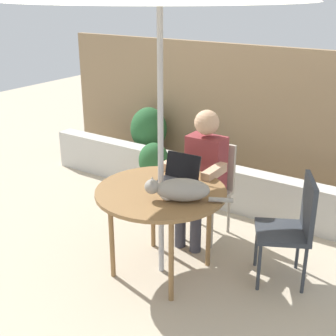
{
  "coord_description": "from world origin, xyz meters",
  "views": [
    {
      "loc": [
        1.87,
        -2.71,
        2.21
      ],
      "look_at": [
        0.0,
        0.1,
        0.89
      ],
      "focal_mm": 49.47,
      "sensor_mm": 36.0,
      "label": 1
    }
  ],
  "objects_px": {
    "patio_table": "(161,197)",
    "cat": "(179,190)",
    "chair_empty": "(294,222)",
    "potted_plant_near_fence": "(149,137)",
    "potted_plant_by_chair": "(154,169)",
    "chair_occupied": "(210,182)",
    "person_seated": "(202,170)",
    "laptop": "(180,174)"
  },
  "relations": [
    {
      "from": "person_seated",
      "to": "potted_plant_by_chair",
      "type": "xyz_separation_m",
      "value": [
        -0.87,
        0.48,
        -0.33
      ]
    },
    {
      "from": "chair_occupied",
      "to": "potted_plant_by_chair",
      "type": "relative_size",
      "value": 1.36
    },
    {
      "from": "patio_table",
      "to": "cat",
      "type": "distance_m",
      "value": 0.28
    },
    {
      "from": "potted_plant_near_fence",
      "to": "potted_plant_by_chair",
      "type": "xyz_separation_m",
      "value": [
        0.52,
        -0.63,
        -0.11
      ]
    },
    {
      "from": "cat",
      "to": "potted_plant_by_chair",
      "type": "height_order",
      "value": "cat"
    },
    {
      "from": "patio_table",
      "to": "cat",
      "type": "relative_size",
      "value": 1.73
    },
    {
      "from": "potted_plant_by_chair",
      "to": "laptop",
      "type": "bearing_deg",
      "value": -44.89
    },
    {
      "from": "chair_empty",
      "to": "person_seated",
      "type": "bearing_deg",
      "value": 168.94
    },
    {
      "from": "chair_empty",
      "to": "potted_plant_near_fence",
      "type": "height_order",
      "value": "chair_empty"
    },
    {
      "from": "potted_plant_by_chair",
      "to": "person_seated",
      "type": "bearing_deg",
      "value": -28.75
    },
    {
      "from": "laptop",
      "to": "potted_plant_by_chair",
      "type": "height_order",
      "value": "laptop"
    },
    {
      "from": "patio_table",
      "to": "potted_plant_near_fence",
      "type": "distance_m",
      "value": 2.24
    },
    {
      "from": "potted_plant_near_fence",
      "to": "laptop",
      "type": "bearing_deg",
      "value": -47.03
    },
    {
      "from": "patio_table",
      "to": "potted_plant_by_chair",
      "type": "relative_size",
      "value": 1.59
    },
    {
      "from": "patio_table",
      "to": "chair_empty",
      "type": "relative_size",
      "value": 1.16
    },
    {
      "from": "chair_occupied",
      "to": "laptop",
      "type": "distance_m",
      "value": 0.64
    },
    {
      "from": "person_seated",
      "to": "cat",
      "type": "relative_size",
      "value": 2.06
    },
    {
      "from": "chair_occupied",
      "to": "chair_empty",
      "type": "xyz_separation_m",
      "value": [
        0.93,
        -0.34,
        0.0
      ]
    },
    {
      "from": "chair_occupied",
      "to": "person_seated",
      "type": "bearing_deg",
      "value": -90.0
    },
    {
      "from": "person_seated",
      "to": "potted_plant_near_fence",
      "type": "xyz_separation_m",
      "value": [
        -1.39,
        1.1,
        -0.22
      ]
    },
    {
      "from": "chair_occupied",
      "to": "potted_plant_near_fence",
      "type": "distance_m",
      "value": 1.68
    },
    {
      "from": "patio_table",
      "to": "chair_occupied",
      "type": "xyz_separation_m",
      "value": [
        0.0,
        0.8,
        -0.16
      ]
    },
    {
      "from": "person_seated",
      "to": "laptop",
      "type": "height_order",
      "value": "person_seated"
    },
    {
      "from": "cat",
      "to": "chair_occupied",
      "type": "bearing_deg",
      "value": 103.97
    },
    {
      "from": "patio_table",
      "to": "laptop",
      "type": "distance_m",
      "value": 0.26
    },
    {
      "from": "laptop",
      "to": "chair_empty",
      "type": "bearing_deg",
      "value": 14.73
    },
    {
      "from": "patio_table",
      "to": "laptop",
      "type": "height_order",
      "value": "laptop"
    },
    {
      "from": "potted_plant_near_fence",
      "to": "potted_plant_by_chair",
      "type": "distance_m",
      "value": 0.82
    },
    {
      "from": "chair_empty",
      "to": "potted_plant_near_fence",
      "type": "bearing_deg",
      "value": 150.97
    },
    {
      "from": "laptop",
      "to": "potted_plant_by_chair",
      "type": "distance_m",
      "value": 1.34
    },
    {
      "from": "laptop",
      "to": "potted_plant_near_fence",
      "type": "xyz_separation_m",
      "value": [
        -1.42,
        1.52,
        -0.34
      ]
    },
    {
      "from": "chair_occupied",
      "to": "chair_empty",
      "type": "bearing_deg",
      "value": -20.07
    },
    {
      "from": "person_seated",
      "to": "patio_table",
      "type": "bearing_deg",
      "value": -90.0
    },
    {
      "from": "chair_empty",
      "to": "chair_occupied",
      "type": "bearing_deg",
      "value": 159.93
    },
    {
      "from": "chair_empty",
      "to": "cat",
      "type": "distance_m",
      "value": 0.94
    },
    {
      "from": "patio_table",
      "to": "chair_occupied",
      "type": "distance_m",
      "value": 0.82
    },
    {
      "from": "potted_plant_near_fence",
      "to": "patio_table",
      "type": "bearing_deg",
      "value": -51.6
    },
    {
      "from": "potted_plant_near_fence",
      "to": "potted_plant_by_chair",
      "type": "bearing_deg",
      "value": -50.35
    },
    {
      "from": "patio_table",
      "to": "laptop",
      "type": "relative_size",
      "value": 3.23
    },
    {
      "from": "laptop",
      "to": "potted_plant_near_fence",
      "type": "height_order",
      "value": "laptop"
    },
    {
      "from": "chair_occupied",
      "to": "chair_empty",
      "type": "distance_m",
      "value": 0.99
    },
    {
      "from": "chair_empty",
      "to": "cat",
      "type": "bearing_deg",
      "value": -142.22
    }
  ]
}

